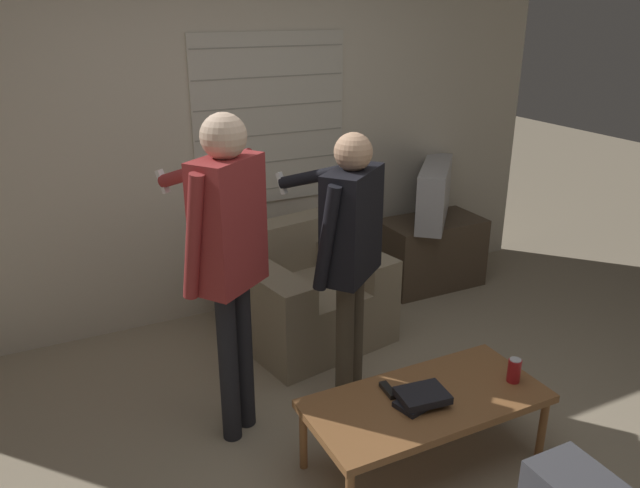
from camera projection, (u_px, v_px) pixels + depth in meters
ground_plane at (372, 469)px, 3.10m from camera, size 16.00×16.00×0.00m
wall_back at (229, 139)px, 4.33m from camera, size 5.20×0.08×2.55m
armchair_beige at (305, 295)px, 4.25m from camera, size 1.05×0.97×0.76m
coffee_table at (426, 404)px, 3.02m from camera, size 1.18×0.55×0.39m
tv_stand at (430, 252)px, 5.05m from camera, size 0.81×0.46×0.56m
tv at (434, 193)px, 4.87m from camera, size 0.70×0.76×0.45m
person_left_standing at (227, 243)px, 3.01m from camera, size 0.48×0.82×1.71m
person_right_standing at (349, 241)px, 3.31m from camera, size 0.50×0.80×1.57m
book_stack at (421, 397)px, 2.95m from camera, size 0.27×0.20×0.06m
soda_can at (514, 370)px, 3.12m from camera, size 0.07×0.07×0.13m
spare_remote at (388, 390)px, 3.05m from camera, size 0.05×0.13×0.02m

